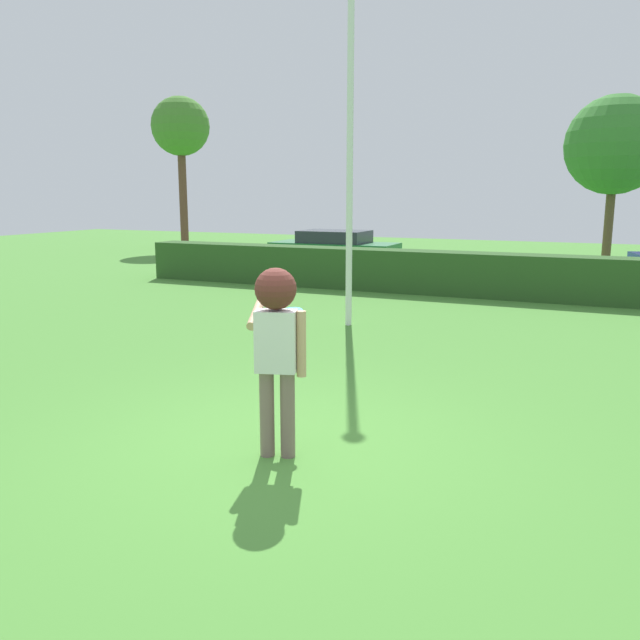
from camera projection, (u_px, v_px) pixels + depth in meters
ground_plane at (280, 446)px, 6.45m from camera, size 60.00×60.00×0.00m
person at (276, 334)px, 5.99m from camera, size 0.71×0.70×1.81m
frisbee at (291, 313)px, 6.79m from camera, size 0.26×0.26×0.08m
lamppost at (350, 127)px, 11.67m from camera, size 0.24×0.24×6.67m
hedge_row at (478, 275)px, 15.74m from camera, size 18.63×0.90×1.06m
parked_car_green at (334, 247)px, 21.71m from camera, size 4.20×1.81×1.25m
birch_tree at (180, 129)px, 28.30m from camera, size 2.55×2.55×6.63m
maple_tree at (615, 145)px, 20.13m from camera, size 3.07×3.07×5.49m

